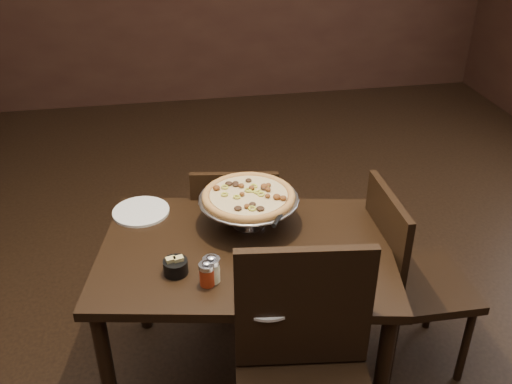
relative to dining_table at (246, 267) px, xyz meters
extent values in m
cube|color=black|center=(-0.09, 0.02, -0.63)|extent=(6.00, 7.00, 0.02)
cube|color=black|center=(0.00, 0.00, 0.08)|extent=(1.27, 0.97, 0.04)
cylinder|color=black|center=(-0.57, -0.22, -0.28)|extent=(0.06, 0.06, 0.68)
cylinder|color=black|center=(0.44, -0.42, -0.28)|extent=(0.06, 0.06, 0.68)
cylinder|color=black|center=(-0.44, 0.42, -0.28)|extent=(0.06, 0.06, 0.68)
cylinder|color=black|center=(0.57, 0.22, -0.28)|extent=(0.06, 0.06, 0.68)
cylinder|color=silver|center=(0.04, 0.16, 0.10)|extent=(0.14, 0.14, 0.01)
cylinder|color=silver|center=(0.04, 0.16, 0.16)|extent=(0.03, 0.03, 0.11)
cylinder|color=silver|center=(0.04, 0.16, 0.22)|extent=(0.10, 0.10, 0.01)
cylinder|color=gray|center=(0.04, 0.16, 0.22)|extent=(0.40, 0.40, 0.01)
torus|color=gray|center=(0.04, 0.16, 0.22)|extent=(0.41, 0.41, 0.01)
cylinder|color=olive|center=(0.04, 0.16, 0.23)|extent=(0.37, 0.37, 0.01)
torus|color=olive|center=(0.04, 0.16, 0.23)|extent=(0.38, 0.38, 0.03)
cylinder|color=tan|center=(0.04, 0.16, 0.24)|extent=(0.32, 0.32, 0.01)
cylinder|color=#EEECB9|center=(-0.15, -0.18, 0.13)|extent=(0.06, 0.06, 0.08)
cylinder|color=silver|center=(-0.15, -0.18, 0.18)|extent=(0.06, 0.06, 0.02)
ellipsoid|color=silver|center=(-0.15, -0.18, 0.20)|extent=(0.03, 0.03, 0.01)
cylinder|color=maroon|center=(-0.17, -0.19, 0.13)|extent=(0.05, 0.05, 0.07)
cylinder|color=silver|center=(-0.17, -0.19, 0.18)|extent=(0.06, 0.06, 0.02)
ellipsoid|color=silver|center=(-0.17, -0.19, 0.19)|extent=(0.03, 0.03, 0.01)
cylinder|color=black|center=(-0.28, -0.11, 0.12)|extent=(0.09, 0.09, 0.06)
cube|color=#D3C27A|center=(-0.29, -0.11, 0.13)|extent=(0.04, 0.03, 0.06)
cube|color=#D3C27A|center=(-0.27, -0.11, 0.13)|extent=(0.04, 0.03, 0.06)
cube|color=white|center=(0.26, -0.23, 0.10)|extent=(0.20, 0.20, 0.02)
cylinder|color=white|center=(-0.40, 0.34, 0.10)|extent=(0.24, 0.24, 0.01)
cylinder|color=white|center=(0.02, -0.31, 0.10)|extent=(0.23, 0.23, 0.01)
cone|color=silver|center=(0.12, -0.02, 0.23)|extent=(0.15, 0.15, 0.00)
cylinder|color=black|center=(0.12, -0.02, 0.23)|extent=(0.07, 0.11, 0.02)
cube|color=black|center=(0.04, 0.56, -0.22)|extent=(0.45, 0.45, 0.04)
cube|color=black|center=(0.01, 0.39, 0.02)|extent=(0.39, 0.09, 0.41)
cylinder|color=black|center=(0.22, 0.69, -0.43)|extent=(0.03, 0.03, 0.38)
cylinder|color=black|center=(-0.09, 0.74, -0.43)|extent=(0.03, 0.03, 0.38)
cylinder|color=black|center=(0.17, 0.38, -0.43)|extent=(0.03, 0.03, 0.38)
cylinder|color=black|center=(-0.14, 0.43, -0.43)|extent=(0.03, 0.03, 0.38)
cube|color=black|center=(0.13, -0.41, 0.13)|extent=(0.46, 0.09, 0.48)
cube|color=black|center=(0.77, -0.01, -0.19)|extent=(0.43, 0.43, 0.04)
cube|color=black|center=(0.58, -0.01, 0.06)|extent=(0.04, 0.42, 0.44)
cylinder|color=black|center=(0.93, -0.19, -0.42)|extent=(0.04, 0.04, 0.41)
cylinder|color=black|center=(0.94, 0.16, -0.42)|extent=(0.04, 0.04, 0.41)
cylinder|color=black|center=(0.59, -0.18, -0.42)|extent=(0.04, 0.04, 0.41)
cylinder|color=black|center=(0.60, 0.16, -0.42)|extent=(0.04, 0.04, 0.41)
camera|label=1|loc=(-0.29, -1.80, 1.41)|focal=40.00mm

